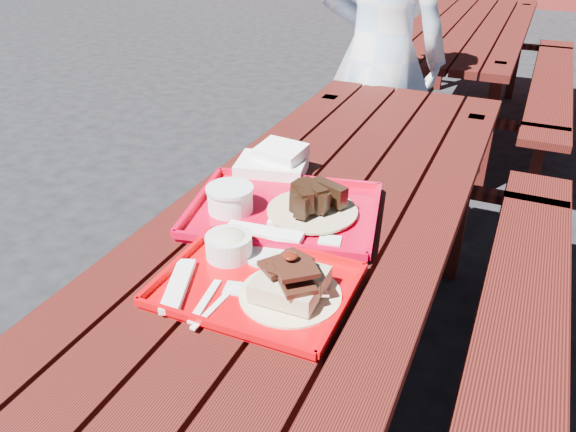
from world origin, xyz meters
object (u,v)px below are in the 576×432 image
object	(u,v)px
picnic_table_far	(464,52)
far_tray	(280,209)
picnic_table_near	(309,271)
person	(380,57)
near_tray	(259,274)

from	to	relation	value
picnic_table_far	far_tray	distance (m)	2.86
picnic_table_near	person	xyz separation A→B (m)	(-0.20, 1.34, 0.28)
picnic_table_near	far_tray	world-z (taller)	far_tray
person	picnic_table_far	bearing A→B (deg)	-98.62
picnic_table_near	picnic_table_far	size ratio (longest dim) A/B	1.00
far_tray	person	distance (m)	1.40
picnic_table_near	person	size ratio (longest dim) A/B	1.43
far_tray	person	world-z (taller)	person
picnic_table_far	person	world-z (taller)	person
near_tray	far_tray	distance (m)	0.30
picnic_table_near	near_tray	distance (m)	0.41
picnic_table_near	near_tray	bearing A→B (deg)	-87.10
picnic_table_far	far_tray	world-z (taller)	far_tray
picnic_table_far	person	size ratio (longest dim) A/B	1.43
picnic_table_far	far_tray	xyz separation A→B (m)	(-0.07, -2.85, 0.21)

